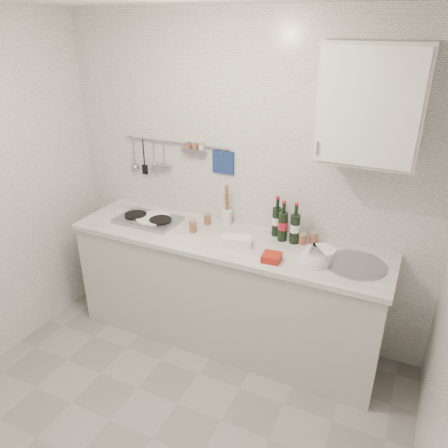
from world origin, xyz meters
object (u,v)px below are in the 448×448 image
at_px(wall_cabinet, 372,104).
at_px(plate_stack_sink, 317,256).
at_px(plate_stack_hob, 153,219).
at_px(wine_bottles, 285,220).
at_px(utensil_crock, 227,215).

relative_size(wall_cabinet, plate_stack_sink, 2.88).
height_order(plate_stack_hob, wine_bottles, wine_bottles).
bearing_deg(plate_stack_hob, wall_cabinet, 3.94).
distance_m(wall_cabinet, plate_stack_hob, 1.86).
distance_m(plate_stack_hob, utensil_crock, 0.60).
height_order(plate_stack_sink, wine_bottles, wine_bottles).
bearing_deg(plate_stack_hob, wine_bottles, 8.35).
height_order(wall_cabinet, plate_stack_sink, wall_cabinet).
bearing_deg(wall_cabinet, wine_bottles, 174.55).
bearing_deg(utensil_crock, plate_stack_sink, -19.76).
distance_m(plate_stack_hob, wine_bottles, 1.08).
xyz_separation_m(plate_stack_sink, utensil_crock, (-0.81, 0.29, 0.03)).
xyz_separation_m(plate_stack_sink, wine_bottles, (-0.31, 0.23, 0.11)).
xyz_separation_m(wine_bottles, utensil_crock, (-0.50, 0.06, -0.08)).
distance_m(wall_cabinet, plate_stack_sink, 1.02).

